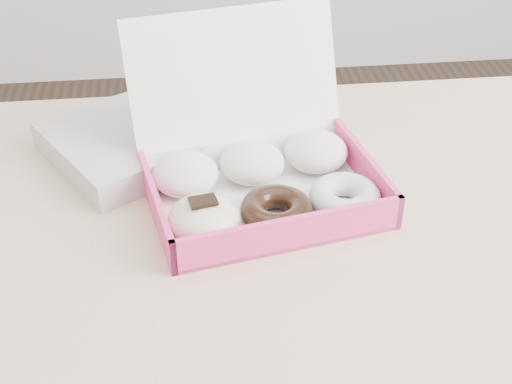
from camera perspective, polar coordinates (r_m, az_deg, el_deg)
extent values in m
cube|color=tan|center=(0.83, 13.80, -5.40)|extent=(1.20, 0.80, 0.04)
cylinder|color=tan|center=(1.33, -17.18, -9.36)|extent=(0.05, 0.05, 0.71)
cube|color=white|center=(0.86, 0.62, -0.64)|extent=(0.30, 0.25, 0.01)
cube|color=#EC3A7B|center=(0.78, 2.79, -3.40)|extent=(0.26, 0.06, 0.04)
cube|color=white|center=(0.92, -1.20, 3.65)|extent=(0.26, 0.06, 0.04)
cube|color=#EC3A7B|center=(0.82, -8.03, -1.14)|extent=(0.05, 0.19, 0.04)
cube|color=#EC3A7B|center=(0.89, 8.63, 1.88)|extent=(0.05, 0.19, 0.04)
cube|color=white|center=(0.90, -1.62, 8.37)|extent=(0.28, 0.13, 0.19)
ellipsoid|color=white|center=(0.87, -5.69, 1.44)|extent=(0.09, 0.09, 0.05)
ellipsoid|color=white|center=(0.88, -0.31, 2.38)|extent=(0.09, 0.09, 0.05)
ellipsoid|color=white|center=(0.91, 4.83, 3.25)|extent=(0.09, 0.09, 0.05)
ellipsoid|color=beige|center=(0.79, -4.19, -2.15)|extent=(0.09, 0.09, 0.05)
cube|color=black|center=(0.78, -4.26, -0.73)|extent=(0.03, 0.03, 0.00)
torus|color=black|center=(0.81, 1.64, -1.49)|extent=(0.10, 0.10, 0.03)
torus|color=silver|center=(0.84, 7.11, -0.43)|extent=(0.10, 0.10, 0.03)
cube|color=silver|center=(0.96, -8.84, 4.42)|extent=(0.30, 0.29, 0.04)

